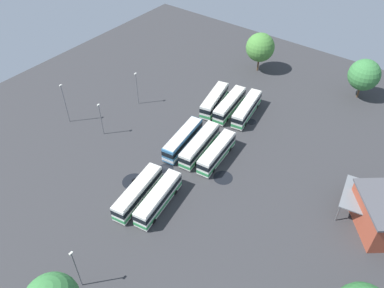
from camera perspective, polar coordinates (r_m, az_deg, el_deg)
The scene contains 21 objects.
ground_plane at distance 78.16m, azimuth 1.06°, elevation -1.29°, with size 110.27×110.27×0.00m, color #333335.
bus_row0_slot1 at distance 67.51m, azimuth -4.92°, elevation -7.93°, with size 11.94×4.39×3.60m.
bus_row0_slot2 at distance 68.81m, azimuth -7.89°, elevation -7.01°, with size 12.36×4.50×3.60m.
bus_row1_slot0 at distance 75.56m, azimuth 3.63°, elevation -1.23°, with size 11.48×3.78×3.60m.
bus_row1_slot1 at distance 77.09m, azimuth 1.13°, elevation -0.11°, with size 12.43×4.15×3.60m.
bus_row1_slot2 at distance 78.31m, azimuth -1.33°, elevation 0.66°, with size 12.21×4.23×3.60m.
bus_row2_slot0 at distance 87.38m, azimuth 8.02°, elevation 5.13°, with size 12.15×4.56×3.60m.
bus_row2_slot1 at distance 88.18m, azimuth 5.52°, elevation 5.74°, with size 12.16×4.13×3.60m.
bus_row2_slot2 at distance 89.35m, azimuth 3.30°, elevation 6.41°, with size 11.68×5.07×3.60m.
maintenance_shelter at distance 71.11m, azimuth 23.94°, elevation -7.19°, with size 9.11×8.32×3.80m.
lamp_post_far_corner at distance 58.61m, azimuth -16.56°, elevation -16.98°, with size 0.56×0.28×8.21m.
lamp_post_near_entrance at distance 82.15m, azimuth -13.17°, elevation 3.72°, with size 0.56×0.28×7.61m.
lamp_post_by_building at distance 89.83m, azimuth -8.05°, elevation 8.22°, with size 0.56×0.28×8.08m.
lamp_post_mid_lot at distance 87.19m, azimuth -18.08°, elevation 5.83°, with size 0.56×0.28×9.42m.
tree_west_edge at distance 102.39m, azimuth 9.93°, elevation 13.74°, with size 7.20×7.20×10.16m.
tree_north_edge at distance 98.52m, azimuth 23.85°, elevation 9.22°, with size 7.21×7.21×9.69m.
puddle_back_corner at distance 73.34m, azimuth -8.54°, elevation -5.43°, with size 4.22×4.22×0.01m, color black.
puddle_between_rows at distance 73.29m, azimuth -8.15°, elevation -5.41°, with size 1.63×1.63×0.01m, color black.
puddle_centre_drain at distance 73.43m, azimuth 4.56°, elevation -4.93°, with size 3.68×3.68×0.01m, color black.
puddle_near_shelter at distance 75.07m, azimuth -3.78°, elevation -3.59°, with size 2.82×2.82×0.01m, color black.
puddle_front_lane at distance 86.84m, azimuth 8.67°, elevation 3.23°, with size 2.20×2.20×0.01m, color black.
Camera 1 is at (-46.90, -33.51, 52.79)m, focal length 36.51 mm.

